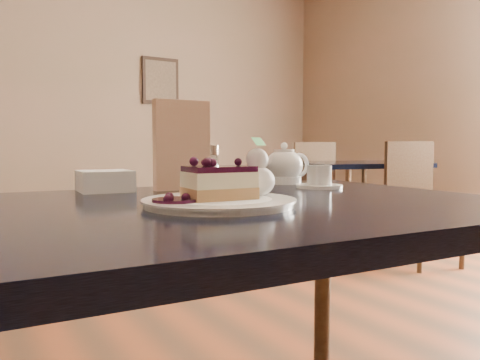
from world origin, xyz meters
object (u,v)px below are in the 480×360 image
cheesecake_slice (219,183)px  bg_table_far_right (356,240)px  tea_set (291,169)px  main_table (208,244)px  dessert_plate (219,203)px

cheesecake_slice → bg_table_far_right: cheesecake_slice is taller
cheesecake_slice → bg_table_far_right: bearing=43.9°
tea_set → bg_table_far_right: tea_set is taller
tea_set → bg_table_far_right: size_ratio=0.15×
cheesecake_slice → bg_table_far_right: size_ratio=0.07×
tea_set → main_table: bearing=-146.8°
dessert_plate → main_table: bearing=86.2°
main_table → bg_table_far_right: main_table is taller
main_table → tea_set: 0.47m
tea_set → bg_table_far_right: 2.71m
main_table → tea_set: (0.38, 0.25, 0.12)m
dessert_plate → cheesecake_slice: bearing=-82.9°
dessert_plate → bg_table_far_right: (2.38, 2.00, -0.66)m
dessert_plate → cheesecake_slice: cheesecake_slice is taller
dessert_plate → bg_table_far_right: dessert_plate is taller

